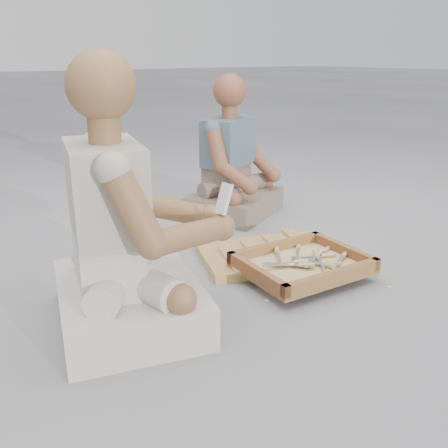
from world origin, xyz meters
TOP-DOWN VIEW (x-y plane):
  - ground at (0.00, 0.00)m, footprint 60.00×60.00m
  - carved_panel at (0.28, 0.21)m, footprint 0.77×0.64m
  - tool_tray at (0.25, -0.05)m, footprint 0.57×0.47m
  - chisel_0 at (0.32, -0.13)m, footprint 0.09×0.21m
  - chisel_1 at (0.36, -0.04)m, footprint 0.14×0.19m
  - chisel_2 at (0.40, -0.05)m, footprint 0.21×0.11m
  - chisel_3 at (0.33, -0.14)m, footprint 0.17×0.16m
  - chisel_4 at (0.44, 0.00)m, footprint 0.22×0.07m
  - chisel_5 at (0.22, -0.08)m, footprint 0.17×0.16m
  - chisel_6 at (0.46, -0.11)m, footprint 0.21×0.11m
  - chisel_7 at (0.22, -0.06)m, footprint 0.18×0.15m
  - chisel_8 at (0.22, -0.05)m, footprint 0.21×0.09m
  - chisel_9 at (0.24, 0.11)m, footprint 0.14×0.19m
  - chisel_10 at (0.36, -0.04)m, footprint 0.20×0.12m
  - chisel_11 at (0.38, 0.11)m, footprint 0.17×0.17m
  - wood_chip_0 at (0.30, 0.33)m, footprint 0.02×0.02m
  - wood_chip_1 at (0.58, 0.24)m, footprint 0.02×0.02m
  - wood_chip_2 at (0.21, -0.17)m, footprint 0.02×0.02m
  - wood_chip_3 at (-0.02, -0.12)m, footprint 0.02×0.02m
  - wood_chip_4 at (0.51, -0.34)m, footprint 0.02×0.02m
  - wood_chip_5 at (0.55, -0.26)m, footprint 0.02×0.02m
  - wood_chip_6 at (0.25, -0.17)m, footprint 0.02×0.02m
  - wood_chip_7 at (0.41, -0.08)m, footprint 0.02×0.02m
  - wood_chip_8 at (0.11, 0.33)m, footprint 0.02×0.02m
  - wood_chip_9 at (0.50, -0.12)m, footprint 0.02×0.02m
  - craftsman at (-0.56, 0.05)m, footprint 0.74×0.75m
  - companion at (0.58, 0.93)m, footprint 0.70×0.64m
  - mobile_phone at (-0.22, -0.11)m, footprint 0.06×0.05m

SIDE VIEW (x-z plane):
  - ground at x=0.00m, z-range 0.00..0.00m
  - wood_chip_0 at x=0.30m, z-range 0.00..0.00m
  - wood_chip_1 at x=0.58m, z-range 0.00..0.00m
  - wood_chip_2 at x=0.21m, z-range 0.00..0.00m
  - wood_chip_3 at x=-0.02m, z-range 0.00..0.00m
  - wood_chip_4 at x=0.51m, z-range 0.00..0.00m
  - wood_chip_5 at x=0.55m, z-range 0.00..0.00m
  - wood_chip_6 at x=0.25m, z-range 0.00..0.00m
  - wood_chip_7 at x=0.41m, z-range 0.00..0.00m
  - wood_chip_8 at x=0.11m, z-range 0.00..0.00m
  - wood_chip_9 at x=0.50m, z-range 0.00..0.00m
  - carved_panel at x=0.28m, z-range 0.00..0.04m
  - tool_tray at x=0.25m, z-range 0.03..0.10m
  - chisel_11 at x=0.38m, z-range 0.06..0.08m
  - chisel_4 at x=0.44m, z-range 0.06..0.09m
  - chisel_2 at x=0.40m, z-range 0.07..0.09m
  - chisel_7 at x=0.22m, z-range 0.07..0.09m
  - chisel_0 at x=0.32m, z-range 0.07..0.09m
  - chisel_6 at x=0.46m, z-range 0.07..0.09m
  - chisel_1 at x=0.36m, z-range 0.07..0.10m
  - chisel_3 at x=0.33m, z-range 0.08..0.10m
  - chisel_9 at x=0.24m, z-range 0.08..0.10m
  - chisel_5 at x=0.22m, z-range 0.08..0.10m
  - chisel_10 at x=0.36m, z-range 0.08..0.10m
  - chisel_8 at x=0.22m, z-range 0.08..0.10m
  - companion at x=0.58m, z-range -0.15..0.73m
  - craftsman at x=-0.56m, z-range -0.16..0.84m
  - mobile_phone at x=-0.22m, z-range 0.42..0.53m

